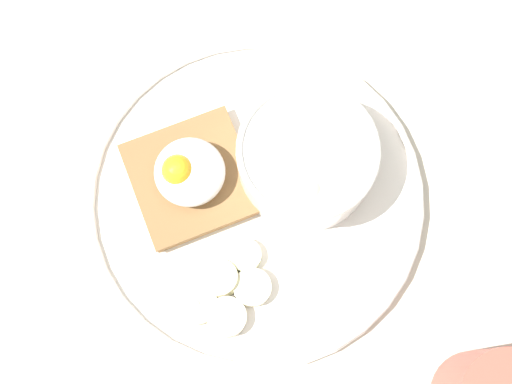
% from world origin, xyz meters
% --- Properties ---
extents(ground_plane, '(1.20, 1.20, 0.02)m').
position_xyz_m(ground_plane, '(0.00, 0.00, 0.01)').
color(ground_plane, beige).
rests_on(ground_plane, ground).
extents(plate, '(0.30, 0.30, 0.02)m').
position_xyz_m(plate, '(0.00, 0.00, 0.03)').
color(plate, white).
rests_on(plate, ground_plane).
extents(oatmeal_bowl, '(0.12, 0.12, 0.06)m').
position_xyz_m(oatmeal_bowl, '(-0.01, 0.05, 0.06)').
color(oatmeal_bowl, white).
rests_on(oatmeal_bowl, plate).
extents(toast_slice, '(0.11, 0.11, 0.01)m').
position_xyz_m(toast_slice, '(-0.03, -0.05, 0.04)').
color(toast_slice, olive).
rests_on(toast_slice, plate).
extents(poached_egg, '(0.06, 0.06, 0.04)m').
position_xyz_m(poached_egg, '(-0.03, -0.05, 0.06)').
color(poached_egg, white).
rests_on(poached_egg, toast_slice).
extents(banana_slice_front, '(0.05, 0.05, 0.02)m').
position_xyz_m(banana_slice_front, '(0.06, -0.05, 0.04)').
color(banana_slice_front, beige).
rests_on(banana_slice_front, plate).
extents(banana_slice_left, '(0.04, 0.04, 0.01)m').
position_xyz_m(banana_slice_left, '(0.08, -0.02, 0.04)').
color(banana_slice_left, '#EFECC2').
rests_on(banana_slice_left, plate).
extents(banana_slice_back, '(0.04, 0.04, 0.01)m').
position_xyz_m(banana_slice_back, '(0.05, -0.02, 0.04)').
color(banana_slice_back, beige).
rests_on(banana_slice_back, plate).
extents(banana_slice_right, '(0.05, 0.05, 0.01)m').
position_xyz_m(banana_slice_right, '(0.09, -0.05, 0.04)').
color(banana_slice_right, beige).
rests_on(banana_slice_right, plate).
extents(banana_slice_inner, '(0.05, 0.05, 0.01)m').
position_xyz_m(banana_slice_inner, '(0.08, -0.07, 0.04)').
color(banana_slice_inner, beige).
rests_on(banana_slice_inner, plate).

